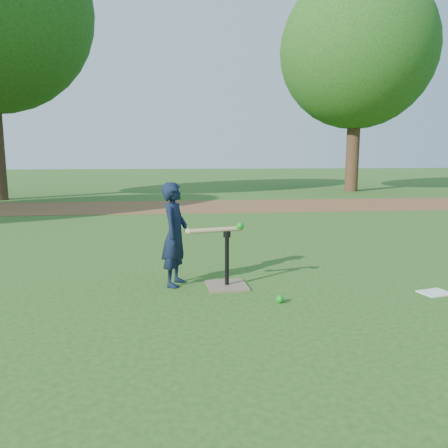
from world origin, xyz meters
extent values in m
plane|color=#285116|center=(0.00, 0.00, 0.00)|extent=(80.00, 80.00, 0.00)
cube|color=brown|center=(0.00, 7.50, 0.01)|extent=(24.00, 3.00, 0.01)
imported|color=black|center=(-0.37, 0.11, 0.57)|extent=(0.38, 0.48, 1.14)
sphere|color=#0D951A|center=(0.65, -0.61, 0.04)|extent=(0.08, 0.08, 0.08)
cube|color=white|center=(2.34, -0.48, 0.01)|extent=(0.35, 0.30, 0.01)
cube|color=#7C644F|center=(0.19, -0.02, 0.01)|extent=(0.46, 0.46, 0.02)
cylinder|color=black|center=(0.19, -0.02, 0.30)|extent=(0.05, 0.05, 0.55)
cylinder|color=black|center=(0.19, -0.02, 0.58)|extent=(0.08, 0.08, 0.06)
cylinder|color=tan|center=(0.07, -0.04, 0.64)|extent=(0.60, 0.19, 0.05)
sphere|color=tan|center=(-0.23, -0.08, 0.64)|extent=(0.06, 0.06, 0.06)
sphere|color=#0D951A|center=(0.33, -0.05, 0.68)|extent=(0.08, 0.08, 0.08)
cylinder|color=#382316|center=(6.50, 12.00, 1.71)|extent=(0.50, 0.50, 3.42)
sphere|color=#285B19|center=(6.50, 12.00, 5.30)|extent=(5.80, 5.80, 5.80)
camera|label=1|loc=(-0.33, -4.62, 1.44)|focal=35.00mm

